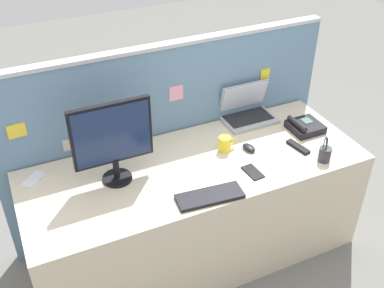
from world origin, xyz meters
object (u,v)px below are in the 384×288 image
desktop_monitor (112,138)px  pen_cup (325,154)px  keyboard_main (210,196)px  cell_phone_black_slab (253,172)px  tv_remote (298,147)px  cell_phone_white_slab (33,179)px  computer_mouse_right_hand (249,147)px  laptop (246,110)px  desk_phone (304,126)px  coffee_mug (225,144)px

desktop_monitor → pen_cup: (1.19, -0.36, -0.23)m
keyboard_main → cell_phone_black_slab: bearing=21.7°
keyboard_main → pen_cup: size_ratio=2.20×
tv_remote → cell_phone_white_slab: bearing=156.3°
cell_phone_black_slab → tv_remote: 0.40m
cell_phone_white_slab → desktop_monitor: bearing=23.1°
computer_mouse_right_hand → tv_remote: 0.31m
desktop_monitor → laptop: bearing=14.9°
computer_mouse_right_hand → cell_phone_white_slab: bearing=158.7°
pen_cup → cell_phone_white_slab: bearing=161.5°
keyboard_main → cell_phone_white_slab: keyboard_main is taller
desk_phone → coffee_mug: bearing=178.1°
desktop_monitor → coffee_mug: 0.74m
desk_phone → keyboard_main: (-0.88, -0.35, -0.02)m
desktop_monitor → keyboard_main: bearing=-42.5°
keyboard_main → pen_cup: pen_cup is taller
pen_cup → desk_phone: bearing=74.1°
laptop → tv_remote: 0.47m
coffee_mug → pen_cup: bearing=-35.4°
desk_phone → pen_cup: pen_cup is taller
cell_phone_white_slab → tv_remote: tv_remote is taller
cell_phone_black_slab → coffee_mug: size_ratio=1.23×
computer_mouse_right_hand → tv_remote: (0.29, -0.12, -0.01)m
coffee_mug → desk_phone: bearing=-1.9°
desk_phone → cell_phone_white_slab: 1.74m
pen_cup → coffee_mug: size_ratio=1.46×
cell_phone_white_slab → laptop: bearing=49.2°
keyboard_main → tv_remote: size_ratio=2.18×
computer_mouse_right_hand → pen_cup: size_ratio=0.59×
laptop → tv_remote: bearing=-75.8°
laptop → desk_phone: laptop is taller
pen_cup → tv_remote: pen_cup is taller
desk_phone → keyboard_main: desk_phone is taller
coffee_mug → desktop_monitor: bearing=179.2°
cell_phone_white_slab → cell_phone_black_slab: same height
laptop → tv_remote: (0.11, -0.45, -0.06)m
pen_cup → tv_remote: (-0.07, 0.17, -0.04)m
cell_phone_white_slab → keyboard_main: bearing=12.5°
desktop_monitor → cell_phone_black_slab: size_ratio=3.47×
keyboard_main → tv_remote: 0.74m
desktop_monitor → cell_phone_white_slab: (-0.44, 0.19, -0.28)m
computer_mouse_right_hand → cell_phone_black_slab: bearing=-124.2°
laptop → coffee_mug: (-0.31, -0.28, -0.02)m
cell_phone_white_slab → computer_mouse_right_hand: bearing=34.7°
desk_phone → computer_mouse_right_hand: desk_phone is taller
pen_cup → tv_remote: size_ratio=0.99×
laptop → computer_mouse_right_hand: size_ratio=3.57×
desk_phone → cell_phone_black_slab: bearing=-155.2°
cell_phone_black_slab → coffee_mug: (-0.04, 0.27, 0.04)m
pen_cup → cell_phone_white_slab: pen_cup is taller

